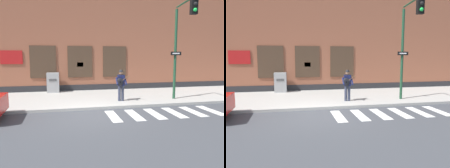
% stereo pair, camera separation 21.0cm
% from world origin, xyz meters
% --- Properties ---
extents(ground_plane, '(160.00, 160.00, 0.00)m').
position_xyz_m(ground_plane, '(0.00, 0.00, 0.00)').
color(ground_plane, '#424449').
extents(sidewalk, '(28.00, 5.52, 0.14)m').
position_xyz_m(sidewalk, '(0.00, 3.72, 0.07)').
color(sidewalk, '#ADAAA3').
rests_on(sidewalk, ground).
extents(building_backdrop, '(28.00, 4.06, 8.14)m').
position_xyz_m(building_backdrop, '(-0.00, 8.48, 4.06)').
color(building_backdrop, '#99563D').
rests_on(building_backdrop, ground).
extents(crosswalk, '(5.20, 1.90, 0.01)m').
position_xyz_m(crosswalk, '(3.27, -0.34, 0.01)').
color(crosswalk, silver).
rests_on(crosswalk, ground).
extents(busker, '(0.71, 0.56, 1.70)m').
position_xyz_m(busker, '(1.88, 2.16, 1.10)').
color(busker, '#33384C').
rests_on(busker, sidewalk).
extents(traffic_light, '(0.77, 2.47, 5.22)m').
position_xyz_m(traffic_light, '(4.92, 1.25, 3.72)').
color(traffic_light, '#1E472D').
rests_on(traffic_light, sidewalk).
extents(utility_box, '(0.81, 0.61, 1.33)m').
position_xyz_m(utility_box, '(-1.89, 6.03, 0.80)').
color(utility_box, '#9E9E9E').
rests_on(utility_box, sidewalk).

